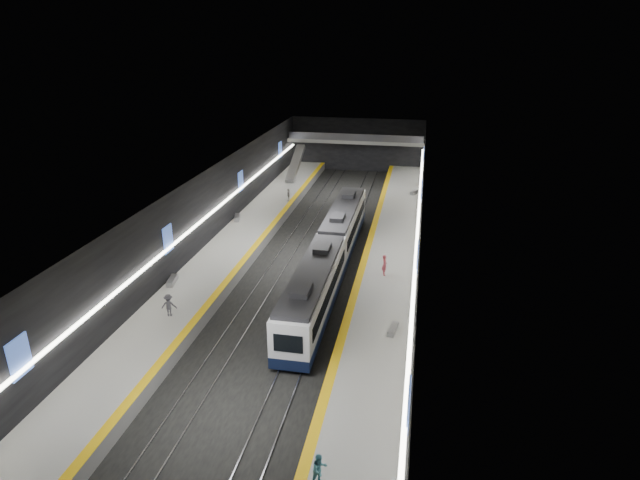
% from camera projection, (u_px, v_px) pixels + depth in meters
% --- Properties ---
extents(ground, '(70.00, 70.00, 0.00)m').
position_uv_depth(ground, '(309.00, 260.00, 50.22)').
color(ground, black).
rests_on(ground, ground).
extents(ceiling, '(20.00, 70.00, 0.04)m').
position_uv_depth(ceiling, '(309.00, 178.00, 47.29)').
color(ceiling, beige).
rests_on(ceiling, wall_left).
extents(wall_left, '(0.04, 70.00, 8.00)m').
position_uv_depth(wall_left, '(206.00, 214.00, 50.52)').
color(wall_left, black).
rests_on(wall_left, ground).
extents(wall_right, '(0.04, 70.00, 8.00)m').
position_uv_depth(wall_right, '(420.00, 227.00, 46.98)').
color(wall_right, black).
rests_on(wall_right, ground).
extents(wall_back, '(20.00, 0.04, 8.00)m').
position_uv_depth(wall_back, '(357.00, 145.00, 80.72)').
color(wall_back, black).
rests_on(wall_back, ground).
extents(platform_left, '(5.00, 70.00, 1.00)m').
position_uv_depth(platform_left, '(233.00, 250.00, 51.36)').
color(platform_left, slate).
rests_on(platform_left, ground).
extents(tile_surface_left, '(5.00, 70.00, 0.02)m').
position_uv_depth(tile_surface_left, '(233.00, 245.00, 51.18)').
color(tile_surface_left, '#B1B1AC').
rests_on(tile_surface_left, platform_left).
extents(tactile_strip_left, '(0.60, 70.00, 0.02)m').
position_uv_depth(tactile_strip_left, '(255.00, 246.00, 50.78)').
color(tactile_strip_left, yellow).
rests_on(tactile_strip_left, platform_left).
extents(platform_right, '(5.00, 70.00, 1.00)m').
position_uv_depth(platform_right, '(390.00, 262.00, 48.71)').
color(platform_right, slate).
rests_on(platform_right, ground).
extents(tile_surface_right, '(5.00, 70.00, 0.02)m').
position_uv_depth(tile_surface_right, '(390.00, 256.00, 48.52)').
color(tile_surface_right, '#B1B1AC').
rests_on(tile_surface_right, platform_right).
extents(tactile_strip_right, '(0.60, 70.00, 0.02)m').
position_uv_depth(tactile_strip_right, '(366.00, 255.00, 48.91)').
color(tactile_strip_right, yellow).
rests_on(tactile_strip_right, platform_right).
extents(rails, '(6.52, 70.00, 0.12)m').
position_uv_depth(rails, '(309.00, 260.00, 50.20)').
color(rails, gray).
rests_on(rails, ground).
extents(train, '(2.69, 30.04, 3.60)m').
position_uv_depth(train, '(330.00, 252.00, 46.35)').
color(train, black).
rests_on(train, ground).
extents(ad_posters, '(19.94, 53.50, 2.20)m').
position_uv_depth(ad_posters, '(311.00, 212.00, 49.48)').
color(ad_posters, '#4367CB').
rests_on(ad_posters, wall_left).
extents(cove_light_left, '(0.25, 68.60, 0.12)m').
position_uv_depth(cove_light_left, '(208.00, 216.00, 50.56)').
color(cove_light_left, white).
rests_on(cove_light_left, wall_left).
extents(cove_light_right, '(0.25, 68.60, 0.12)m').
position_uv_depth(cove_light_right, '(418.00, 229.00, 47.09)').
color(cove_light_right, white).
rests_on(cove_light_right, wall_right).
extents(mezzanine_bridge, '(20.00, 3.00, 1.50)m').
position_uv_depth(mezzanine_bridge, '(356.00, 141.00, 78.45)').
color(mezzanine_bridge, gray).
rests_on(mezzanine_bridge, wall_left).
extents(escalator, '(1.20, 7.50, 3.92)m').
position_uv_depth(escalator, '(295.00, 163.00, 74.23)').
color(escalator, '#99999E').
rests_on(escalator, platform_left).
extents(bench_left_near, '(0.82, 1.87, 0.44)m').
position_uv_depth(bench_left_near, '(172.00, 281.00, 43.35)').
color(bench_left_near, '#99999E').
rests_on(bench_left_near, platform_left).
extents(bench_left_far, '(0.97, 1.94, 0.46)m').
position_uv_depth(bench_left_far, '(237.00, 218.00, 57.88)').
color(bench_left_far, '#99999E').
rests_on(bench_left_far, platform_left).
extents(bench_right_near, '(0.71, 1.67, 0.39)m').
position_uv_depth(bench_right_near, '(393.00, 329.00, 36.34)').
color(bench_right_near, '#99999E').
rests_on(bench_right_near, platform_right).
extents(bench_right_far, '(1.03, 1.80, 0.43)m').
position_uv_depth(bench_right_far, '(414.00, 192.00, 66.97)').
color(bench_right_far, '#99999E').
rests_on(bench_right_far, platform_right).
extents(passenger_right_a, '(0.60, 0.75, 1.78)m').
position_uv_depth(passenger_right_a, '(384.00, 265.00, 44.58)').
color(passenger_right_a, '#D64F5D').
rests_on(passenger_right_a, platform_right).
extents(passenger_right_b, '(1.00, 0.99, 1.63)m').
position_uv_depth(passenger_right_b, '(320.00, 470.00, 23.94)').
color(passenger_right_b, '#54A4B6').
rests_on(passenger_right_b, platform_right).
extents(passenger_left_a, '(0.63, 0.97, 1.53)m').
position_uv_depth(passenger_left_a, '(288.00, 195.00, 63.98)').
color(passenger_left_a, beige).
rests_on(passenger_left_a, platform_left).
extents(passenger_left_b, '(1.20, 0.85, 1.68)m').
position_uv_depth(passenger_left_b, '(169.00, 305.00, 38.17)').
color(passenger_left_b, '#45444C').
rests_on(passenger_left_b, platform_left).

